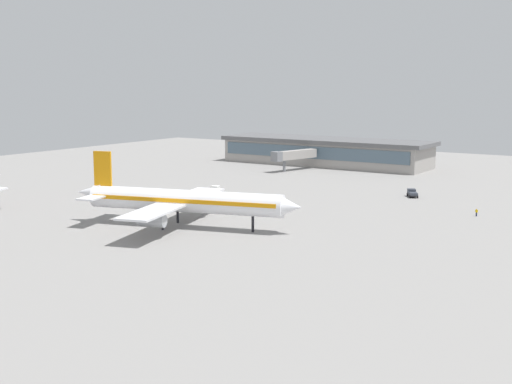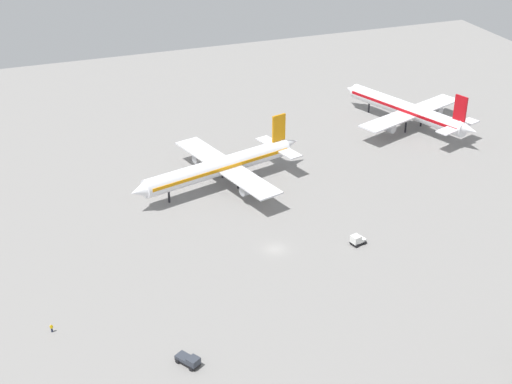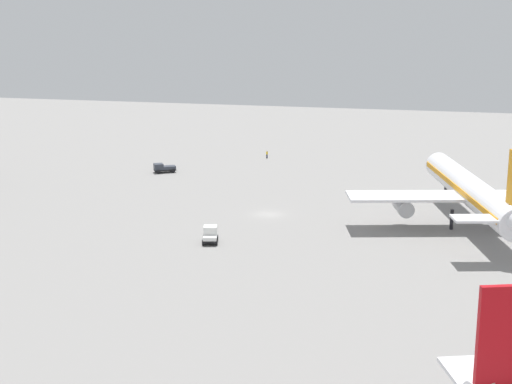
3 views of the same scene
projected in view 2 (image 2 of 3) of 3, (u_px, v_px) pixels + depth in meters
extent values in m
plane|color=gray|center=(275.00, 249.00, 156.06)|extent=(288.00, 288.00, 0.00)
cylinder|color=white|center=(219.00, 167.00, 178.95)|extent=(40.21, 14.96, 4.45)
cone|color=white|center=(140.00, 191.00, 167.93)|extent=(5.41, 5.25, 4.23)
cone|color=white|center=(289.00, 143.00, 189.66)|extent=(6.31, 4.90, 3.56)
cube|color=orange|center=(219.00, 166.00, 178.80)|extent=(38.67, 14.62, 0.80)
cube|color=white|center=(226.00, 166.00, 180.20)|extent=(16.38, 38.79, 0.40)
cylinder|color=#A5A8AD|center=(251.00, 189.00, 173.20)|extent=(5.72, 3.75, 2.45)
cylinder|color=#A5A8AD|center=(203.00, 157.00, 188.67)|extent=(5.72, 3.75, 2.45)
cube|color=white|center=(278.00, 147.00, 188.05)|extent=(7.55, 15.79, 0.32)
cube|color=orange|center=(279.00, 128.00, 185.53)|extent=(3.87, 1.49, 7.12)
cylinder|color=black|center=(169.00, 197.00, 173.50)|extent=(0.53, 0.53, 3.12)
cylinder|color=black|center=(238.00, 183.00, 179.83)|extent=(0.53, 0.53, 3.12)
cylinder|color=black|center=(222.00, 172.00, 184.95)|extent=(0.53, 0.53, 3.12)
cylinder|color=white|center=(406.00, 109.00, 212.51)|extent=(17.97, 39.03, 4.40)
cone|color=white|center=(352.00, 90.00, 226.81)|extent=(5.44, 5.57, 4.18)
cone|color=white|center=(468.00, 129.00, 197.89)|extent=(5.20, 6.38, 3.52)
cube|color=red|center=(406.00, 108.00, 212.35)|extent=(17.50, 37.56, 0.79)
cube|color=white|center=(411.00, 113.00, 211.37)|extent=(37.85, 19.16, 0.40)
cylinder|color=#A5A8AD|center=(387.00, 127.00, 206.02)|extent=(4.07, 5.71, 2.42)
cylinder|color=#A5A8AD|center=(434.00, 109.00, 218.18)|extent=(4.07, 5.71, 2.42)
cube|color=white|center=(458.00, 126.00, 200.22)|extent=(15.49, 8.62, 0.32)
cube|color=red|center=(460.00, 108.00, 197.73)|extent=(1.77, 3.77, 7.04)
cylinder|color=black|center=(369.00, 108.00, 223.66)|extent=(0.53, 0.53, 3.08)
cylinder|color=black|center=(406.00, 128.00, 210.11)|extent=(0.53, 0.53, 3.08)
cylinder|color=black|center=(421.00, 121.00, 214.13)|extent=(0.53, 0.53, 3.08)
cube|color=black|center=(188.00, 361.00, 124.02)|extent=(3.94, 4.74, 0.30)
cube|color=#333842|center=(193.00, 361.00, 122.96)|extent=(2.56, 2.53, 1.20)
cube|color=#3F596B|center=(197.00, 362.00, 122.41)|extent=(1.40, 0.91, 0.67)
cube|color=#333842|center=(184.00, 357.00, 124.29)|extent=(2.99, 3.21, 0.60)
cylinder|color=black|center=(198.00, 363.00, 123.91)|extent=(0.68, 0.84, 0.80)
cylinder|color=black|center=(191.00, 369.00, 122.59)|extent=(0.68, 0.84, 0.80)
cylinder|color=black|center=(185.00, 355.00, 125.58)|extent=(0.68, 0.84, 0.80)
cylinder|color=black|center=(177.00, 361.00, 124.26)|extent=(0.68, 0.84, 0.80)
cube|color=black|center=(358.00, 242.00, 157.56)|extent=(3.59, 2.67, 0.30)
cube|color=white|center=(356.00, 239.00, 156.75)|extent=(2.23, 2.30, 1.60)
cube|color=#3F596B|center=(353.00, 239.00, 156.19)|extent=(0.49, 1.56, 0.90)
cube|color=white|center=(361.00, 239.00, 157.83)|extent=(1.85, 2.20, 0.50)
cylinder|color=black|center=(357.00, 246.00, 156.37)|extent=(0.85, 0.50, 0.80)
cylinder|color=black|center=(351.00, 242.00, 157.74)|extent=(0.85, 0.50, 0.80)
cylinder|color=black|center=(365.00, 243.00, 157.51)|extent=(0.85, 0.50, 0.80)
cylinder|color=black|center=(359.00, 239.00, 158.88)|extent=(0.85, 0.50, 0.80)
cylinder|color=#1E2338|center=(52.00, 330.00, 131.58)|extent=(0.35, 0.35, 0.85)
cylinder|color=yellow|center=(51.00, 327.00, 131.23)|extent=(0.41, 0.41, 0.60)
sphere|color=tan|center=(51.00, 325.00, 131.04)|extent=(0.22, 0.22, 0.22)
cylinder|color=yellow|center=(50.00, 327.00, 131.18)|extent=(0.10, 0.10, 0.54)
cylinder|color=yellow|center=(53.00, 327.00, 131.29)|extent=(0.10, 0.10, 0.54)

